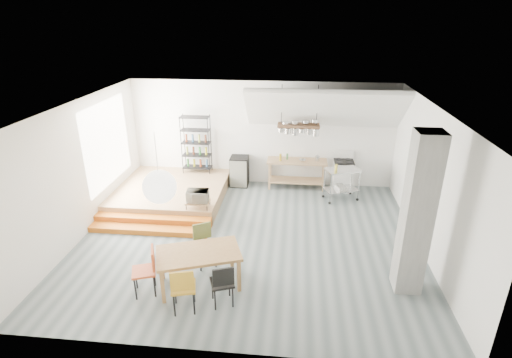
# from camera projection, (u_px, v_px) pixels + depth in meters

# --- Properties ---
(floor) EXTENTS (8.00, 8.00, 0.00)m
(floor) POSITION_uv_depth(u_px,v_px,m) (249.00, 239.00, 9.62)
(floor) COLOR #525D5F
(floor) RESTS_ON ground
(wall_back) EXTENTS (8.00, 0.04, 3.20)m
(wall_back) POSITION_uv_depth(u_px,v_px,m) (262.00, 134.00, 12.21)
(wall_back) COLOR silver
(wall_back) RESTS_ON ground
(wall_left) EXTENTS (0.04, 7.00, 3.20)m
(wall_left) POSITION_uv_depth(u_px,v_px,m) (80.00, 171.00, 9.38)
(wall_left) COLOR silver
(wall_left) RESTS_ON ground
(wall_right) EXTENTS (0.04, 7.00, 3.20)m
(wall_right) POSITION_uv_depth(u_px,v_px,m) (432.00, 185.00, 8.62)
(wall_right) COLOR silver
(wall_right) RESTS_ON ground
(ceiling) EXTENTS (8.00, 7.00, 0.02)m
(ceiling) POSITION_uv_depth(u_px,v_px,m) (248.00, 107.00, 8.38)
(ceiling) COLOR white
(ceiling) RESTS_ON wall_back
(slope_ceiling) EXTENTS (4.40, 1.44, 1.32)m
(slope_ceiling) POSITION_uv_depth(u_px,v_px,m) (324.00, 109.00, 11.12)
(slope_ceiling) COLOR white
(slope_ceiling) RESTS_ON wall_back
(window_pane) EXTENTS (0.02, 2.50, 2.20)m
(window_pane) POSITION_uv_depth(u_px,v_px,m) (108.00, 143.00, 10.67)
(window_pane) COLOR white
(window_pane) RESTS_ON wall_left
(platform) EXTENTS (3.00, 3.00, 0.40)m
(platform) POSITION_uv_depth(u_px,v_px,m) (172.00, 192.00, 11.61)
(platform) COLOR #A07750
(platform) RESTS_ON ground
(step_lower) EXTENTS (3.00, 0.35, 0.13)m
(step_lower) POSITION_uv_depth(u_px,v_px,m) (149.00, 230.00, 9.87)
(step_lower) COLOR #C16016
(step_lower) RESTS_ON ground
(step_upper) EXTENTS (3.00, 0.35, 0.27)m
(step_upper) POSITION_uv_depth(u_px,v_px,m) (153.00, 221.00, 10.17)
(step_upper) COLOR #C16016
(step_upper) RESTS_ON ground
(concrete_column) EXTENTS (0.50, 0.50, 3.20)m
(concrete_column) POSITION_uv_depth(u_px,v_px,m) (417.00, 215.00, 7.31)
(concrete_column) COLOR gray
(concrete_column) RESTS_ON ground
(kitchen_counter) EXTENTS (1.80, 0.60, 0.91)m
(kitchen_counter) POSITION_uv_depth(u_px,v_px,m) (297.00, 169.00, 12.16)
(kitchen_counter) COLOR #A07750
(kitchen_counter) RESTS_ON ground
(stove) EXTENTS (0.60, 0.60, 1.18)m
(stove) POSITION_uv_depth(u_px,v_px,m) (343.00, 175.00, 12.09)
(stove) COLOR white
(stove) RESTS_ON ground
(pot_rack) EXTENTS (1.20, 0.50, 1.43)m
(pot_rack) POSITION_uv_depth(u_px,v_px,m) (299.00, 128.00, 11.43)
(pot_rack) COLOR #442B1B
(pot_rack) RESTS_ON ceiling
(wire_shelving) EXTENTS (0.88, 0.38, 1.80)m
(wire_shelving) POSITION_uv_depth(u_px,v_px,m) (196.00, 143.00, 12.23)
(wire_shelving) COLOR black
(wire_shelving) RESTS_ON platform
(microwave_shelf) EXTENTS (0.60, 0.40, 0.16)m
(microwave_shelf) POSITION_uv_depth(u_px,v_px,m) (198.00, 202.00, 10.23)
(microwave_shelf) COLOR #A07750
(microwave_shelf) RESTS_ON platform
(paper_lantern) EXTENTS (0.60, 0.60, 0.60)m
(paper_lantern) POSITION_uv_depth(u_px,v_px,m) (160.00, 187.00, 7.02)
(paper_lantern) COLOR white
(paper_lantern) RESTS_ON ceiling
(dining_table) EXTENTS (1.81, 1.38, 0.76)m
(dining_table) POSITION_uv_depth(u_px,v_px,m) (198.00, 256.00, 7.74)
(dining_table) COLOR olive
(dining_table) RESTS_ON ground
(chair_mustard) EXTENTS (0.52, 0.52, 0.95)m
(chair_mustard) POSITION_uv_depth(u_px,v_px,m) (183.00, 286.00, 7.05)
(chair_mustard) COLOR #AD7E1D
(chair_mustard) RESTS_ON ground
(chair_black) EXTENTS (0.52, 0.52, 0.89)m
(chair_black) POSITION_uv_depth(u_px,v_px,m) (223.00, 282.00, 7.23)
(chair_black) COLOR black
(chair_black) RESTS_ON ground
(chair_olive) EXTENTS (0.57, 0.57, 0.91)m
(chair_olive) POSITION_uv_depth(u_px,v_px,m) (204.00, 241.00, 8.48)
(chair_olive) COLOR olive
(chair_olive) RESTS_ON ground
(chair_red) EXTENTS (0.56, 0.56, 0.96)m
(chair_red) POSITION_uv_depth(u_px,v_px,m) (148.00, 267.00, 7.57)
(chair_red) COLOR #C4461C
(chair_red) RESTS_ON ground
(rolling_cart) EXTENTS (1.06, 0.82, 0.93)m
(rolling_cart) POSITION_uv_depth(u_px,v_px,m) (342.00, 180.00, 11.42)
(rolling_cart) COLOR silver
(rolling_cart) RESTS_ON ground
(mini_fridge) EXTENTS (0.55, 0.55, 0.93)m
(mini_fridge) POSITION_uv_depth(u_px,v_px,m) (240.00, 171.00, 12.44)
(mini_fridge) COLOR black
(mini_fridge) RESTS_ON ground
(microwave) EXTENTS (0.58, 0.42, 0.30)m
(microwave) POSITION_uv_depth(u_px,v_px,m) (198.00, 196.00, 10.16)
(microwave) COLOR beige
(microwave) RESTS_ON microwave_shelf
(bowl) EXTENTS (0.25, 0.25, 0.05)m
(bowl) POSITION_uv_depth(u_px,v_px,m) (303.00, 160.00, 11.98)
(bowl) COLOR silver
(bowl) RESTS_ON kitchen_counter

